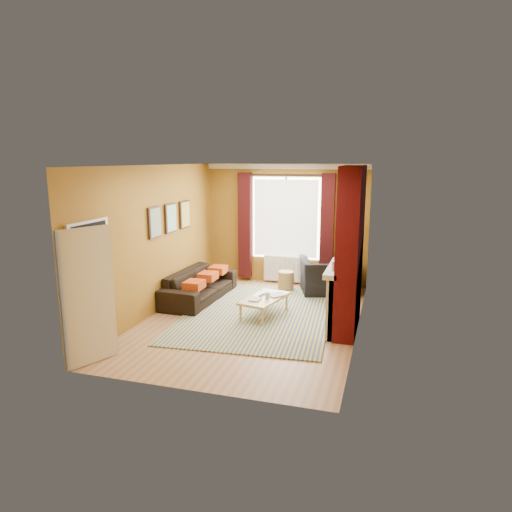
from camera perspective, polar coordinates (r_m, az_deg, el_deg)
name	(u,v)px	position (r m, az deg, el deg)	size (l,w,h in m)	color
ground	(252,319)	(8.51, -0.48, -7.94)	(5.50, 5.50, 0.00)	#956A43
room_walls	(290,245)	(8.26, 4.24, 1.35)	(3.82, 5.54, 2.83)	olive
striped_rug	(257,314)	(8.78, 0.19, -7.22)	(2.97, 3.94, 0.02)	navy
sofa	(200,285)	(9.66, -7.07, -3.63)	(2.15, 0.84, 0.63)	black
armchair	(329,276)	(10.13, 9.06, -2.51)	(1.20, 1.05, 0.78)	black
coffee_table	(264,299)	(8.58, 1.07, -5.43)	(0.79, 1.21, 0.37)	tan
wicker_stool	(286,281)	(10.29, 3.76, -3.14)	(0.46, 0.46, 0.44)	#A48047
floor_lamp	(352,235)	(10.21, 11.87, 2.60)	(0.30, 0.30, 1.62)	black
book_a	(250,299)	(8.43, -0.74, -5.37)	(0.20, 0.26, 0.02)	#999999
book_b	(273,294)	(8.76, 2.11, -4.71)	(0.24, 0.32, 0.02)	#999999
mug	(267,296)	(8.49, 1.42, -4.98)	(0.11, 0.11, 0.10)	#999999
tv_remote	(261,295)	(8.67, 0.69, -4.89)	(0.07, 0.17, 0.02)	#262628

